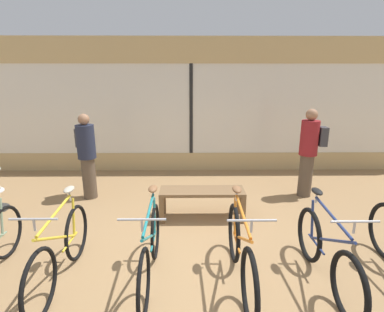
% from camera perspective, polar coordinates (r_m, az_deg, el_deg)
% --- Properties ---
extents(ground_plane, '(24.00, 24.00, 0.00)m').
position_cam_1_polar(ground_plane, '(4.19, 0.25, -18.82)').
color(ground_plane, '#99754C').
extents(shop_back_wall, '(12.00, 0.08, 3.20)m').
position_cam_1_polar(shop_back_wall, '(7.32, -0.18, 9.69)').
color(shop_back_wall, tan).
rests_on(shop_back_wall, ground_plane).
extents(bicycle_left, '(0.46, 1.71, 1.04)m').
position_cam_1_polar(bicycle_left, '(3.90, -23.69, -16.20)').
color(bicycle_left, black).
rests_on(bicycle_left, ground_plane).
extents(bicycle_center_left, '(0.46, 1.75, 1.04)m').
position_cam_1_polar(bicycle_center_left, '(3.63, -7.93, -17.27)').
color(bicycle_center_left, black).
rests_on(bicycle_center_left, ground_plane).
extents(bicycle_center_right, '(0.46, 1.77, 1.06)m').
position_cam_1_polar(bicycle_center_right, '(3.59, 9.22, -17.68)').
color(bicycle_center_right, black).
rests_on(bicycle_center_right, ground_plane).
extents(bicycle_right, '(0.46, 1.69, 1.03)m').
position_cam_1_polar(bicycle_right, '(3.88, 24.15, -16.65)').
color(bicycle_right, black).
rests_on(bicycle_right, ground_plane).
extents(display_bench, '(1.40, 0.44, 0.50)m').
position_cam_1_polar(display_bench, '(5.02, 1.91, -7.45)').
color(display_bench, brown).
rests_on(display_bench, ground_plane).
extents(customer_near_rack, '(0.50, 0.37, 1.73)m').
position_cam_1_polar(customer_near_rack, '(6.20, 21.40, 1.03)').
color(customer_near_rack, brown).
rests_on(customer_near_rack, ground_plane).
extents(customer_by_window, '(0.51, 0.56, 1.65)m').
position_cam_1_polar(customer_by_window, '(6.05, -19.43, 0.43)').
color(customer_by_window, brown).
rests_on(customer_by_window, ground_plane).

